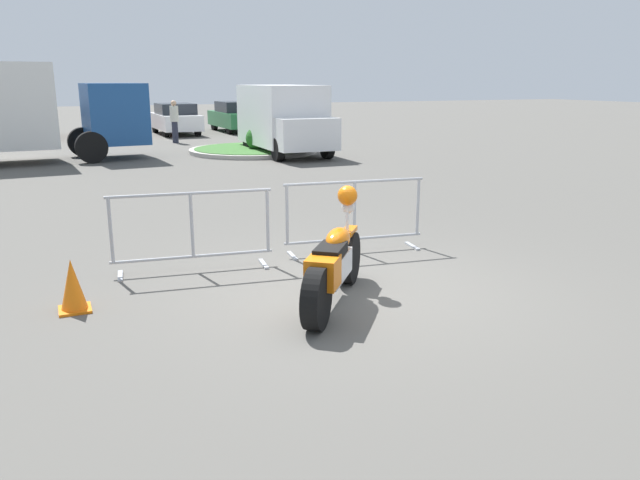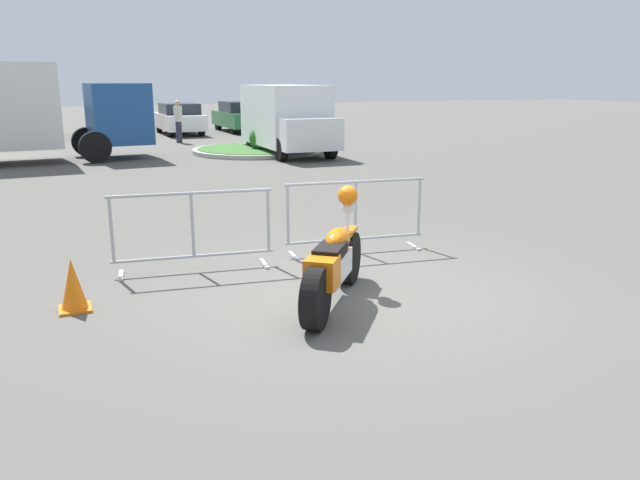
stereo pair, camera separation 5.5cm
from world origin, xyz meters
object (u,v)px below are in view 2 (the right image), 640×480
crowd_barrier_near (193,230)px  box_truck (0,109)px  parked_car_green (240,116)px  pedestrian (178,120)px  motorcycle (334,263)px  delivery_van (287,117)px  parked_car_maroon (110,119)px  parked_car_white (179,119)px  parked_car_silver (38,122)px  traffic_cone (73,285)px  crowd_barrier_far (355,215)px

crowd_barrier_near → box_truck: 13.52m
parked_car_green → pedestrian: bearing=138.8°
motorcycle → delivery_van: size_ratio=0.37×
parked_car_maroon → parked_car_white: (3.05, -0.47, -0.02)m
delivery_van → parked_car_silver: (-7.95, 10.01, -0.55)m
crowd_barrier_near → parked_car_white: 22.24m
pedestrian → parked_car_silver: bearing=135.0°
parked_car_maroon → parked_car_green: (6.09, -0.08, 0.00)m
crowd_barrier_near → box_truck: box_truck is taller
parked_car_silver → parked_car_maroon: bearing=-90.5°
delivery_van → parked_car_silver: bearing=-140.4°
crowd_barrier_near → motorcycle: bearing=-57.5°
box_truck → parked_car_white: box_truck is taller
crowd_barrier_near → parked_car_white: parked_car_white is taller
crowd_barrier_near → parked_car_green: bearing=72.4°
delivery_van → parked_car_maroon: (-4.90, 10.01, -0.50)m
parked_car_green → pedestrian: size_ratio=2.56×
delivery_van → traffic_cone: size_ratio=8.54×
parked_car_green → traffic_cone: 24.76m
parked_car_white → pedestrian: bearing=168.2°
pedestrian → box_truck: bearing=-147.0°
box_truck → parked_car_silver: size_ratio=1.94×
motorcycle → parked_car_silver: (-3.27, 24.22, 0.21)m
crowd_barrier_near → pedestrian: (3.20, 17.77, 0.37)m
parked_car_green → motorcycle: bearing=165.8°
parked_car_maroon → pedestrian: size_ratio=2.56×
parked_car_white → traffic_cone: size_ratio=7.16×
crowd_barrier_near → parked_car_maroon: parked_car_maroon is taller
box_truck → delivery_van: (8.79, -0.82, -0.39)m
parked_car_white → parked_car_green: 3.07m
crowd_barrier_near → box_truck: bearing=102.5°
parked_car_silver → pedestrian: bearing=-131.5°
box_truck → parked_car_maroon: bearing=63.2°
crowd_barrier_near → parked_car_green: parked_car_green is taller
crowd_barrier_near → box_truck: size_ratio=0.27×
crowd_barrier_far → motorcycle: bearing=-122.5°
crowd_barrier_far → delivery_van: delivery_van is taller
crowd_barrier_near → traffic_cone: crowd_barrier_near is taller
parked_car_green → parked_car_maroon: bearing=88.7°
traffic_cone → crowd_barrier_near: bearing=31.7°
crowd_barrier_far → delivery_van: bearing=74.3°
parked_car_green → delivery_van: bearing=172.6°
crowd_barrier_near → delivery_van: (5.87, 12.34, 0.69)m
delivery_van → traffic_cone: bearing=-28.0°
crowd_barrier_far → parked_car_silver: bearing=101.3°
delivery_van → traffic_cone: delivery_van is taller
traffic_cone → crowd_barrier_far: bearing=13.6°
delivery_van → parked_car_maroon: delivery_van is taller
parked_car_maroon → traffic_cone: size_ratio=7.32×
crowd_barrier_far → parked_car_green: parked_car_green is taller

